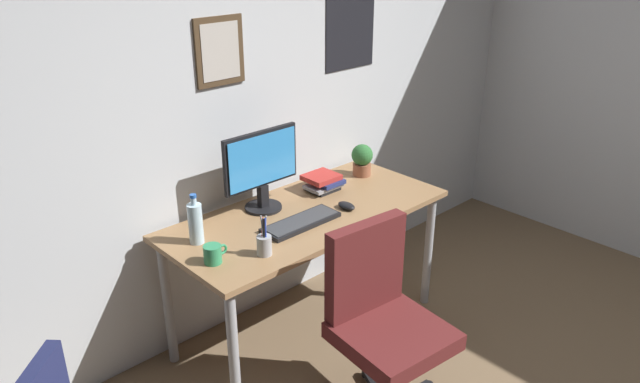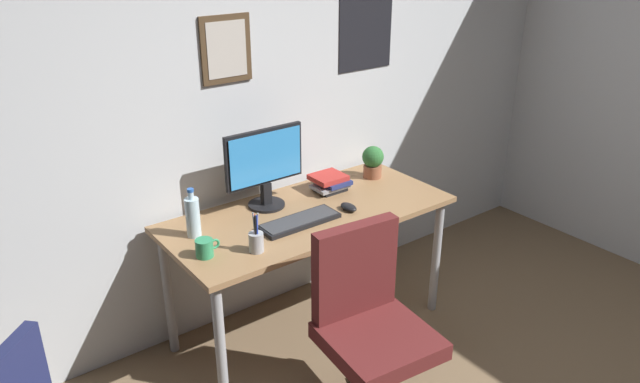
{
  "view_description": "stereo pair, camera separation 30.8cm",
  "coord_description": "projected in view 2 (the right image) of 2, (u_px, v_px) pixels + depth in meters",
  "views": [
    {
      "loc": [
        -2.07,
        -0.44,
        2.16
      ],
      "look_at": [
        -0.15,
        1.62,
        0.91
      ],
      "focal_mm": 33.84,
      "sensor_mm": 36.0,
      "label": 1
    },
    {
      "loc": [
        -1.83,
        -0.63,
        2.16
      ],
      "look_at": [
        -0.15,
        1.62,
        0.91
      ],
      "focal_mm": 33.84,
      "sensor_mm": 36.0,
      "label": 2
    }
  ],
  "objects": [
    {
      "name": "wall_back",
      "position": [
        284.0,
        91.0,
        3.39
      ],
      "size": [
        4.4,
        0.1,
        2.6
      ],
      "color": "silver",
      "rests_on": "ground_plane"
    },
    {
      "name": "desk",
      "position": [
        309.0,
        225.0,
        3.25
      ],
      "size": [
        1.55,
        0.7,
        0.76
      ],
      "color": "#936D47",
      "rests_on": "ground_plane"
    },
    {
      "name": "office_chair",
      "position": [
        369.0,
        319.0,
        2.72
      ],
      "size": [
        0.57,
        0.57,
        0.95
      ],
      "color": "#591E1E",
      "rests_on": "ground_plane"
    },
    {
      "name": "monitor",
      "position": [
        265.0,
        165.0,
        3.18
      ],
      "size": [
        0.46,
        0.2,
        0.43
      ],
      "color": "black",
      "rests_on": "desk"
    },
    {
      "name": "keyboard",
      "position": [
        300.0,
        221.0,
        3.08
      ],
      "size": [
        0.43,
        0.15,
        0.03
      ],
      "color": "black",
      "rests_on": "desk"
    },
    {
      "name": "computer_mouse",
      "position": [
        349.0,
        207.0,
        3.22
      ],
      "size": [
        0.06,
        0.11,
        0.04
      ],
      "color": "black",
      "rests_on": "desk"
    },
    {
      "name": "water_bottle",
      "position": [
        193.0,
        216.0,
        2.92
      ],
      "size": [
        0.07,
        0.07,
        0.25
      ],
      "color": "silver",
      "rests_on": "desk"
    },
    {
      "name": "coffee_mug_near",
      "position": [
        205.0,
        248.0,
        2.76
      ],
      "size": [
        0.12,
        0.08,
        0.09
      ],
      "color": "#2D8C59",
      "rests_on": "desk"
    },
    {
      "name": "potted_plant",
      "position": [
        373.0,
        161.0,
        3.61
      ],
      "size": [
        0.13,
        0.13,
        0.19
      ],
      "color": "brown",
      "rests_on": "desk"
    },
    {
      "name": "pen_cup",
      "position": [
        256.0,
        241.0,
        2.8
      ],
      "size": [
        0.07,
        0.07,
        0.2
      ],
      "color": "#9EA0A5",
      "rests_on": "desk"
    },
    {
      "name": "book_stack_left",
      "position": [
        330.0,
        182.0,
        3.45
      ],
      "size": [
        0.2,
        0.18,
        0.09
      ],
      "color": "black",
      "rests_on": "desk"
    }
  ]
}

